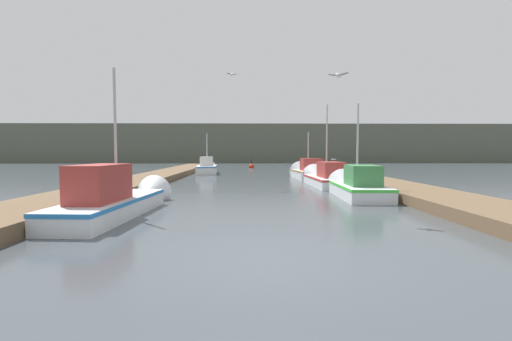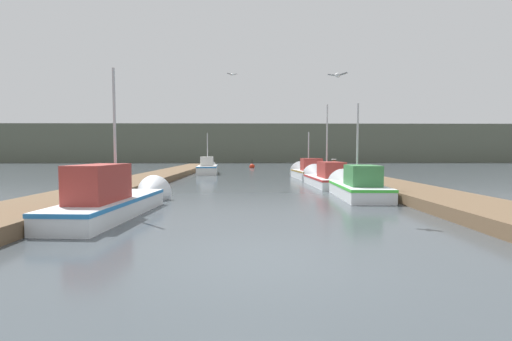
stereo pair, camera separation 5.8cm
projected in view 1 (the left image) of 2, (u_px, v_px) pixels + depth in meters
name	position (u px, v px, depth m)	size (l,w,h in m)	color
ground_plane	(265.00, 261.00, 5.85)	(200.00, 200.00, 0.00)	#3D4449
dock_left	(153.00, 178.00, 21.71)	(2.62, 40.00, 0.38)	brown
dock_right	(354.00, 178.00, 21.92)	(2.62, 40.00, 0.38)	brown
distant_shore_ridge	(252.00, 144.00, 63.48)	(120.00, 16.00, 6.38)	#565B4C
fishing_boat_0	(121.00, 198.00, 10.37)	(1.81, 6.12, 4.71)	silver
fishing_boat_1	(355.00, 186.00, 14.33)	(1.77, 4.83, 4.32)	silver
fishing_boat_2	(325.00, 178.00, 19.17)	(1.98, 5.52, 5.00)	silver
fishing_boat_3	(307.00, 172.00, 23.96)	(2.15, 4.57, 3.76)	silver
fishing_boat_4	(207.00, 168.00, 28.89)	(1.87, 4.80, 3.81)	silver
mooring_piling_0	(333.00, 170.00, 21.60)	(0.32, 0.32, 1.40)	#473523
mooring_piling_1	(332.00, 173.00, 22.28)	(0.27, 0.27, 0.96)	#473523
channel_buoy	(251.00, 166.00, 38.64)	(0.59, 0.59, 1.09)	red
seagull_lead	(232.00, 74.00, 17.98)	(0.55, 0.31, 0.12)	white
seagull_1	(338.00, 75.00, 9.74)	(0.54, 0.36, 0.12)	white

